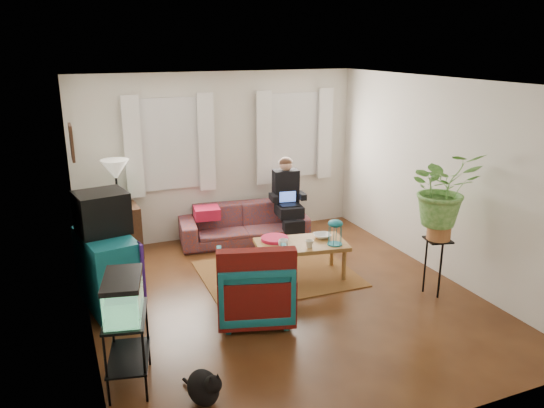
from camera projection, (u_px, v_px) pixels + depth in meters
name	position (u px, v px, depth m)	size (l,w,h in m)	color
floor	(285.00, 298.00, 6.52)	(4.50, 5.00, 0.01)	#4F2B14
ceiling	(286.00, 82.00, 5.76)	(4.50, 5.00, 0.01)	white
wall_back	(221.00, 156.00, 8.34)	(4.50, 0.01, 2.60)	silver
wall_front	(423.00, 283.00, 3.93)	(4.50, 0.01, 2.60)	silver
wall_left	(80.00, 221.00, 5.30)	(0.01, 5.00, 2.60)	silver
wall_right	(441.00, 178.00, 6.97)	(0.01, 5.00, 2.60)	silver
window_left	(170.00, 144.00, 7.95)	(1.08, 0.04, 1.38)	white
window_right	(293.00, 135.00, 8.71)	(1.08, 0.04, 1.38)	white
curtains_left	(171.00, 145.00, 7.88)	(1.36, 0.06, 1.50)	white
curtains_right	(295.00, 136.00, 8.64)	(1.36, 0.06, 1.50)	white
picture_frame	(73.00, 142.00, 5.88)	(0.04, 0.32, 0.40)	#3D2616
area_rug	(277.00, 274.00, 7.19)	(2.00, 1.60, 0.01)	brown
sofa	(243.00, 218.00, 8.29)	(1.98, 0.78, 0.77)	brown
seated_person	(287.00, 202.00, 8.40)	(0.49, 0.61, 1.18)	black
side_table	(121.00, 231.00, 7.70)	(0.52, 0.52, 0.76)	#3F2617
table_lamp	(117.00, 185.00, 7.50)	(0.39, 0.39, 0.69)	white
dresser	(108.00, 271.00, 6.20)	(0.50, 1.00, 0.90)	#136672
crt_tv	(102.00, 212.00, 6.08)	(0.55, 0.50, 0.48)	black
aquarium_stand	(128.00, 350.00, 4.78)	(0.35, 0.63, 0.71)	black
aquarium	(123.00, 296.00, 4.62)	(0.32, 0.58, 0.37)	#7FD899
black_cat	(203.00, 384.00, 4.59)	(0.27, 0.41, 0.35)	black
armchair	(254.00, 283.00, 5.96)	(0.82, 0.77, 0.84)	#135973
serape_throw	(257.00, 281.00, 5.60)	(0.85, 0.20, 0.69)	#9E0A0A
coffee_table	(301.00, 260.00, 7.04)	(1.18, 0.64, 0.49)	brown
cup_a	(283.00, 243.00, 6.80)	(0.13, 0.13, 0.11)	white
cup_b	(309.00, 244.00, 6.79)	(0.11, 0.11, 0.10)	beige
bowl	(322.00, 236.00, 7.13)	(0.23, 0.23, 0.06)	white
snack_tray	(275.00, 239.00, 7.05)	(0.37, 0.37, 0.04)	#B21414
birdcage	(335.00, 232.00, 6.86)	(0.19, 0.19, 0.34)	#115B6B
plant_stand	(435.00, 266.00, 6.54)	(0.31, 0.31, 0.72)	black
potted_plant	(442.00, 200.00, 6.29)	(0.83, 0.71, 0.92)	#599947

